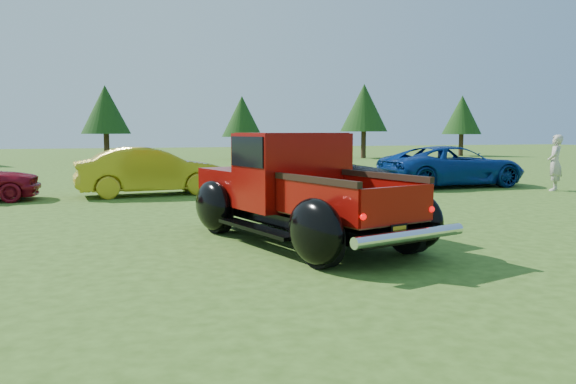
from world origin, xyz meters
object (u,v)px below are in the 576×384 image
object	(u,v)px
tree_far_east	(462,115)
pickup_truck	(292,189)
show_car_yellow	(151,171)
tree_mid_right	(242,117)
tree_east	(364,108)
spectator	(555,163)
show_car_grey	(322,173)
tree_mid_left	(105,110)
show_car_blue	(452,166)

from	to	relation	value
tree_far_east	pickup_truck	xyz separation A→B (m)	(-23.46, -28.95, -2.31)
show_car_yellow	tree_far_east	bearing A→B (deg)	-57.04
tree_mid_right	tree_east	xyz separation A→B (m)	(9.00, -0.50, 0.68)
tree_mid_right	tree_far_east	world-z (taller)	tree_far_east
tree_far_east	spectator	world-z (taller)	tree_far_east
tree_east	show_car_yellow	bearing A→B (deg)	-129.80
tree_mid_right	show_car_grey	xyz separation A→B (m)	(-2.35, -21.83, -2.28)
tree_far_east	show_car_grey	bearing A→B (deg)	-132.34
tree_mid_left	show_car_yellow	bearing A→B (deg)	-85.97
pickup_truck	tree_mid_left	bearing A→B (deg)	80.87
spectator	tree_east	bearing A→B (deg)	-142.68
pickup_truck	show_car_blue	world-z (taller)	pickup_truck
tree_mid_left	show_car_grey	distance (m)	23.93
show_car_blue	spectator	bearing A→B (deg)	-135.85
tree_mid_left	tree_east	world-z (taller)	tree_east
show_car_grey	tree_far_east	bearing A→B (deg)	-32.17
show_car_blue	tree_mid_right	bearing A→B (deg)	7.22
pickup_truck	show_car_yellow	bearing A→B (deg)	88.07
show_car_grey	show_car_yellow	bearing A→B (deg)	83.68
show_car_blue	spectator	xyz separation A→B (m)	(2.39, -2.35, 0.21)
tree_mid_right	spectator	xyz separation A→B (m)	(5.50, -23.08, -2.03)
pickup_truck	show_car_grey	size ratio (longest dim) A/B	1.19
pickup_truck	show_car_yellow	xyz separation A→B (m)	(-2.04, 8.14, -0.19)
tree_mid_right	show_car_yellow	distance (m)	21.76
pickup_truck	show_car_yellow	distance (m)	8.40
pickup_truck	show_car_yellow	size ratio (longest dim) A/B	1.24
tree_east	show_car_blue	bearing A→B (deg)	-106.22
show_car_yellow	tree_mid_right	bearing A→B (deg)	-26.52
tree_east	pickup_truck	bearing A→B (deg)	-117.36
tree_mid_right	tree_east	bearing A→B (deg)	-3.18
tree_mid_left	tree_mid_right	xyz separation A→B (m)	(9.00, -1.00, -0.41)
tree_east	show_car_yellow	xyz separation A→B (m)	(-16.50, -19.81, -2.91)
tree_mid_left	show_car_grey	size ratio (longest dim) A/B	1.05
tree_mid_right	pickup_truck	bearing A→B (deg)	-100.87
tree_mid_right	show_car_grey	bearing A→B (deg)	-96.14
pickup_truck	show_car_blue	size ratio (longest dim) A/B	1.07
pickup_truck	spectator	world-z (taller)	pickup_truck
tree_far_east	spectator	xyz separation A→B (m)	(-12.50, -23.58, -2.31)
tree_mid_left	spectator	xyz separation A→B (m)	(14.50, -24.08, -2.44)
tree_mid_right	show_car_blue	world-z (taller)	tree_mid_right
pickup_truck	show_car_grey	xyz separation A→B (m)	(3.11, 6.62, -0.25)
tree_far_east	show_car_blue	distance (m)	26.06
tree_east	spectator	distance (m)	23.02
tree_far_east	show_car_yellow	xyz separation A→B (m)	(-25.50, -20.81, -2.50)
tree_mid_left	show_car_grey	bearing A→B (deg)	-73.76
tree_east	show_car_yellow	size ratio (longest dim) A/B	1.19
tree_mid_left	show_car_blue	size ratio (longest dim) A/B	0.95
tree_east	pickup_truck	size ratio (longest dim) A/B	0.96
show_car_yellow	show_car_grey	size ratio (longest dim) A/B	0.96
pickup_truck	show_car_blue	bearing A→B (deg)	25.99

